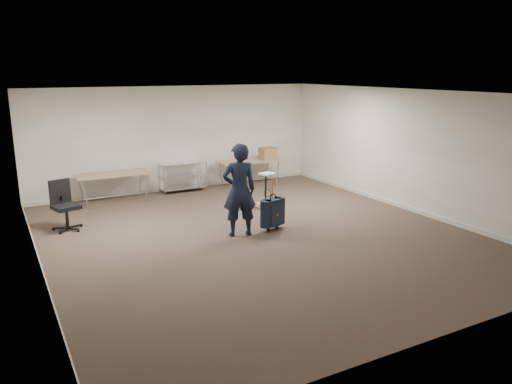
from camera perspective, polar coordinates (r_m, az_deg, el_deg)
ground at (r=10.01m, az=0.13°, el=-4.96°), size 9.00×9.00×0.00m
room_shell at (r=11.17m, az=-3.27°, el=-2.70°), size 8.00×9.00×9.00m
folding_table_left at (r=12.80m, az=-16.01°, el=1.83°), size 1.80×0.75×0.73m
folding_table_right at (r=14.08m, az=-0.76°, el=3.44°), size 1.80×0.75×0.73m
wire_shelf at (r=13.60m, az=-8.37°, el=1.89°), size 1.22×0.47×0.80m
person at (r=9.76m, az=-1.92°, el=0.21°), size 0.75×0.57×1.85m
suitcase at (r=10.23m, az=1.92°, el=-2.34°), size 0.45×0.33×1.10m
office_chair at (r=11.00m, az=-20.91°, el=-2.45°), size 0.62×0.62×1.03m
equipment_cart at (r=11.95m, az=1.27°, el=-0.71°), size 0.55×0.55×0.84m
cardboard_box at (r=14.23m, az=1.36°, el=4.44°), size 0.46×0.36×0.33m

